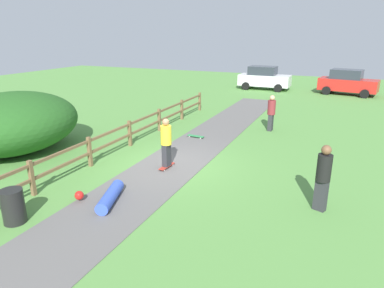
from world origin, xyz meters
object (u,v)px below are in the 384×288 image
bush_large (13,122)px  bystander_black (323,175)px  skateboard_loose (196,136)px  skater_fallen (108,196)px  parked_car_white (264,78)px  trash_bin (13,206)px  parked_car_red (348,82)px  skater_riding (166,141)px  bystander_maroon (271,111)px

bush_large → bystander_black: bush_large is taller
skateboard_loose → skater_fallen: bearing=-88.2°
skater_fallen → bystander_black: bearing=19.9°
parked_car_white → trash_bin: bearing=-92.4°
bystander_black → parked_car_red: bearing=88.9°
skater_riding → skater_fallen: size_ratio=1.12×
bystander_maroon → parked_car_red: size_ratio=0.40×
parked_car_white → parked_car_red: bearing=0.1°
parked_car_red → skater_riding: bearing=-106.4°
bush_large → skater_riding: (6.49, 0.75, -0.17)m
bystander_black → parked_car_red: parked_car_red is taller
skateboard_loose → parked_car_red: (6.15, 15.31, 0.87)m
skater_riding → parked_car_red: (5.62, 19.16, -0.07)m
parked_car_white → bystander_maroon: bearing=-75.9°
skater_fallen → skater_riding: bearing=84.0°
bystander_black → trash_bin: bearing=-151.5°
skater_fallen → parked_car_red: bearing=75.0°
skater_fallen → skateboard_loose: skater_fallen is taller
trash_bin → skater_riding: skater_riding is taller
bush_large → parked_car_white: size_ratio=1.28×
trash_bin → parked_car_red: (7.45, 23.97, 0.51)m
trash_bin → bush_large: bearing=139.0°
skater_riding → skateboard_loose: skater_riding is taller
skater_riding → bystander_maroon: skater_riding is taller
bystander_black → skateboard_loose: bearing=140.0°
bystander_maroon → trash_bin: bearing=-110.3°
skater_fallen → bystander_maroon: bystander_maroon is taller
skateboard_loose → bystander_maroon: bearing=42.3°
parked_car_red → parked_car_white: bearing=-179.9°
trash_bin → skater_riding: 5.18m
skateboard_loose → bystander_black: size_ratio=0.44×
bystander_black → parked_car_white: bearing=106.8°
bystander_black → parked_car_red: (0.40, 20.14, -0.08)m
skateboard_loose → parked_car_white: 15.33m
skateboard_loose → parked_car_white: size_ratio=0.19×
bystander_maroon → skater_riding: bearing=-109.9°
bush_large → trash_bin: bush_large is taller
bystander_maroon → skateboard_loose: bearing=-137.7°
skater_fallen → skateboard_loose: 6.84m
trash_bin → parked_car_white: (0.99, 23.96, 0.51)m
bystander_maroon → skater_fallen: bearing=-105.7°
skater_fallen → bush_large: bearing=160.1°
parked_car_white → bush_large: bearing=-105.8°
skater_riding → parked_car_red: parked_car_red is taller
skater_riding → skater_fallen: bearing=-96.0°
bush_large → parked_car_red: size_ratio=1.22×
bystander_maroon → parked_car_red: (3.28, 12.69, -0.01)m
skater_fallen → bystander_black: (5.53, 2.00, 0.84)m
skater_riding → bush_large: bearing=-173.4°
skater_riding → skateboard_loose: bearing=97.9°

